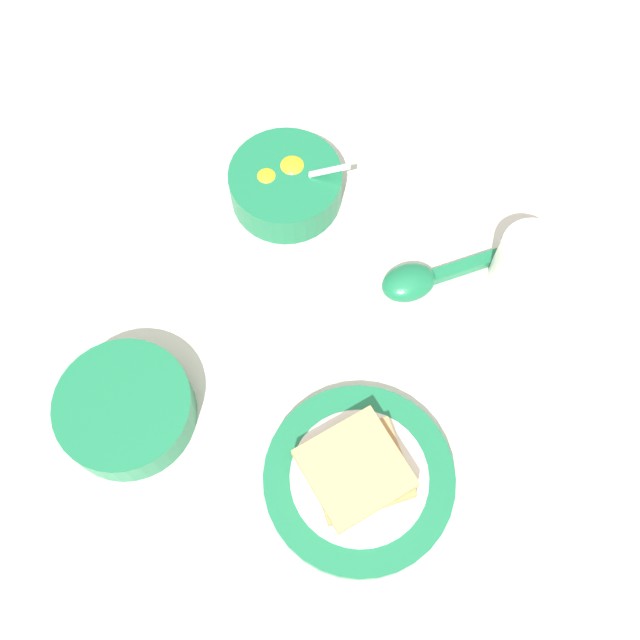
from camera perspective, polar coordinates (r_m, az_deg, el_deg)
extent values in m
plane|color=beige|center=(0.88, 0.98, -2.24)|extent=(3.00, 3.00, 0.00)
cylinder|color=#196B42|center=(0.96, -2.62, 10.19)|extent=(0.14, 0.14, 0.05)
cylinder|color=white|center=(0.96, -2.63, 10.32)|extent=(0.11, 0.11, 0.02)
ellipsoid|color=yellow|center=(0.94, -4.09, 10.69)|extent=(0.03, 0.03, 0.02)
ellipsoid|color=yellow|center=(0.95, -2.13, 11.51)|extent=(0.04, 0.04, 0.02)
cylinder|color=black|center=(0.94, -2.44, 10.05)|extent=(0.03, 0.03, 0.00)
ellipsoid|color=silver|center=(0.94, -1.78, 10.80)|extent=(0.03, 0.02, 0.01)
cube|color=silver|center=(0.93, 0.73, 11.33)|extent=(0.02, 0.05, 0.03)
cylinder|color=#196B42|center=(0.83, 3.04, -11.98)|extent=(0.21, 0.21, 0.02)
cylinder|color=white|center=(0.82, 3.08, -11.85)|extent=(0.15, 0.15, 0.00)
cube|color=tan|center=(0.81, 3.16, -11.34)|extent=(0.10, 0.11, 0.02)
cube|color=tan|center=(0.80, 2.66, -11.24)|extent=(0.13, 0.13, 0.02)
ellipsoid|color=#196B42|center=(0.91, 6.76, 2.86)|extent=(0.06, 0.07, 0.03)
cube|color=#196B42|center=(0.94, 11.04, 4.03)|extent=(0.03, 0.10, 0.01)
cylinder|color=#196B42|center=(0.86, -14.57, -6.61)|extent=(0.15, 0.15, 0.05)
cylinder|color=white|center=(0.85, -14.79, -6.33)|extent=(0.12, 0.12, 0.01)
cylinder|color=silver|center=(0.92, 15.48, 4.12)|extent=(0.08, 0.08, 0.08)
cylinder|color=#472B16|center=(0.89, 15.97, 5.05)|extent=(0.06, 0.06, 0.01)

